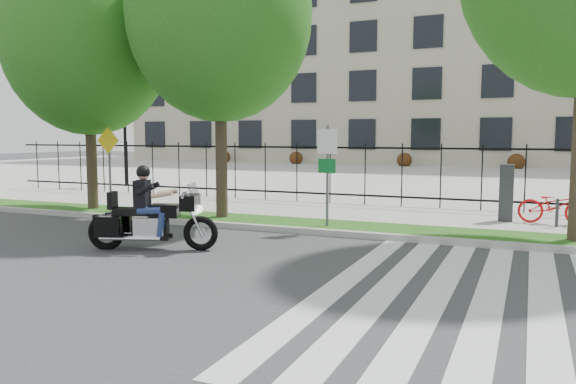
% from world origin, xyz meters
% --- Properties ---
extents(ground, '(120.00, 120.00, 0.00)m').
position_xyz_m(ground, '(0.00, 0.00, 0.00)').
color(ground, '#353638').
rests_on(ground, ground).
extents(curb, '(60.00, 0.20, 0.15)m').
position_xyz_m(curb, '(0.00, 4.10, 0.07)').
color(curb, '#A19F97').
rests_on(curb, ground).
extents(grass_verge, '(60.00, 1.50, 0.15)m').
position_xyz_m(grass_verge, '(0.00, 4.95, 0.07)').
color(grass_verge, '#235314').
rests_on(grass_verge, ground).
extents(sidewalk, '(60.00, 3.50, 0.15)m').
position_xyz_m(sidewalk, '(0.00, 7.45, 0.07)').
color(sidewalk, '#B0ADA4').
rests_on(sidewalk, ground).
extents(plaza, '(80.00, 34.00, 0.10)m').
position_xyz_m(plaza, '(0.00, 25.00, 0.05)').
color(plaza, '#B0ADA4').
rests_on(plaza, ground).
extents(crosswalk_stripes, '(5.70, 8.00, 0.01)m').
position_xyz_m(crosswalk_stripes, '(4.83, 0.00, 0.01)').
color(crosswalk_stripes, silver).
rests_on(crosswalk_stripes, ground).
extents(iron_fence, '(30.00, 0.06, 2.00)m').
position_xyz_m(iron_fence, '(0.00, 9.20, 1.15)').
color(iron_fence, black).
rests_on(iron_fence, sidewalk).
extents(office_building, '(60.00, 21.90, 20.15)m').
position_xyz_m(office_building, '(0.00, 44.92, 9.97)').
color(office_building, '#ABA18A').
rests_on(office_building, ground).
extents(lamp_post_left, '(1.06, 0.70, 4.25)m').
position_xyz_m(lamp_post_left, '(-12.00, 12.00, 3.21)').
color(lamp_post_left, black).
rests_on(lamp_post_left, ground).
extents(street_tree_0, '(5.01, 5.01, 8.01)m').
position_xyz_m(street_tree_0, '(-7.48, 4.95, 5.27)').
color(street_tree_0, '#34261C').
rests_on(street_tree_0, grass_verge).
extents(street_tree_1, '(5.00, 5.00, 8.35)m').
position_xyz_m(street_tree_1, '(-2.88, 4.95, 5.62)').
color(street_tree_1, '#34261C').
rests_on(street_tree_1, grass_verge).
extents(sign_pole_regulatory, '(0.50, 0.09, 2.50)m').
position_xyz_m(sign_pole_regulatory, '(0.33, 4.58, 1.74)').
color(sign_pole_regulatory, '#59595B').
rests_on(sign_pole_regulatory, grass_verge).
extents(sign_pole_warning, '(0.78, 0.09, 2.49)m').
position_xyz_m(sign_pole_warning, '(-6.47, 4.58, 1.74)').
color(sign_pole_warning, '#59595B').
rests_on(sign_pole_warning, grass_verge).
extents(motorcycle_rider, '(2.66, 1.36, 2.14)m').
position_xyz_m(motorcycle_rider, '(-2.31, 1.06, 0.71)').
color(motorcycle_rider, black).
rests_on(motorcycle_rider, ground).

